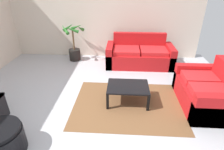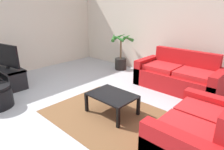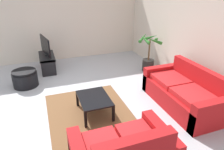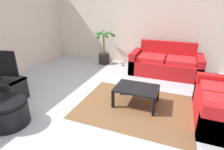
# 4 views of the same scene
# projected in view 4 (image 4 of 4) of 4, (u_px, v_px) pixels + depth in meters

# --- Properties ---
(ground_plane) EXTENTS (6.60, 6.60, 0.00)m
(ground_plane) POSITION_uv_depth(u_px,v_px,m) (97.00, 106.00, 3.53)
(ground_plane) COLOR #B2B2B7
(wall_back) EXTENTS (6.00, 0.06, 2.70)m
(wall_back) POSITION_uv_depth(u_px,v_px,m) (136.00, 23.00, 5.62)
(wall_back) COLOR beige
(wall_back) RESTS_ON ground
(couch_main) EXTENTS (1.94, 0.90, 0.90)m
(couch_main) POSITION_uv_depth(u_px,v_px,m) (165.00, 64.00, 5.03)
(couch_main) COLOR red
(couch_main) RESTS_ON ground
(tv_stand) EXTENTS (1.10, 0.45, 0.47)m
(tv_stand) POSITION_uv_depth(u_px,v_px,m) (1.00, 84.00, 3.78)
(tv_stand) COLOR black
(tv_stand) RESTS_ON ground
(coffee_table) EXTENTS (0.84, 0.61, 0.38)m
(coffee_table) POSITION_uv_depth(u_px,v_px,m) (137.00, 90.00, 3.47)
(coffee_table) COLOR black
(coffee_table) RESTS_ON ground
(area_rug) EXTENTS (2.20, 1.70, 0.01)m
(area_rug) POSITION_uv_depth(u_px,v_px,m) (135.00, 106.00, 3.51)
(area_rug) COLOR brown
(area_rug) RESTS_ON ground
(potted_palm) EXTENTS (0.68, 0.67, 1.16)m
(potted_palm) POSITION_uv_depth(u_px,v_px,m) (104.00, 51.00, 5.88)
(potted_palm) COLOR black
(potted_palm) RESTS_ON ground
(ottoman) EXTENTS (0.64, 0.64, 0.44)m
(ottoman) POSITION_uv_depth(u_px,v_px,m) (8.00, 113.00, 2.93)
(ottoman) COLOR black
(ottoman) RESTS_ON ground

